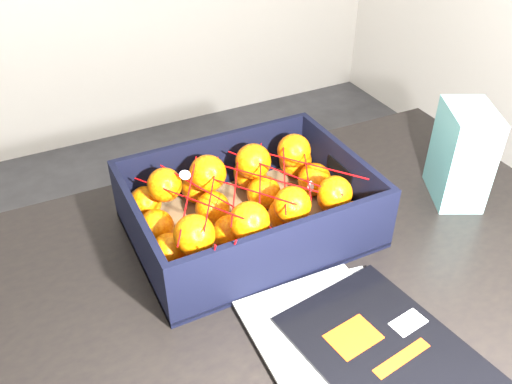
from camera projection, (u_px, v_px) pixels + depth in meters
name	position (u px, v px, depth m)	size (l,w,h in m)	color
table	(291.00, 312.00, 0.99)	(1.22, 0.82, 0.75)	black
magazine_stack	(354.00, 347.00, 0.79)	(0.29, 0.35, 0.02)	beige
produce_crate	(249.00, 214.00, 1.00)	(0.42, 0.32, 0.13)	olive
clementine_heap	(251.00, 203.00, 0.99)	(0.40, 0.30, 0.12)	orange
mesh_net	(247.00, 186.00, 0.94)	(0.35, 0.28, 0.09)	red
retail_carton	(462.00, 155.00, 1.06)	(0.09, 0.13, 0.20)	white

